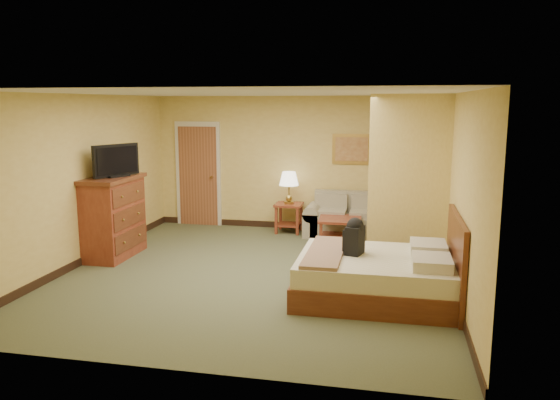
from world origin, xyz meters
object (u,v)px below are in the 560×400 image
(loveseat, at_px, (348,222))
(coffee_table, at_px, (340,225))
(bed, at_px, (382,275))
(dresser, at_px, (113,217))

(loveseat, distance_m, coffee_table, 0.64)
(loveseat, relative_size, coffee_table, 2.10)
(loveseat, bearing_deg, coffee_table, -98.54)
(loveseat, xyz_separation_m, bed, (0.69, -3.22, 0.03))
(bed, bearing_deg, dresser, 165.97)
(coffee_table, height_order, bed, bed)
(coffee_table, relative_size, bed, 0.38)
(coffee_table, distance_m, bed, 2.70)
(loveseat, height_order, dresser, dresser)
(coffee_table, height_order, dresser, dresser)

